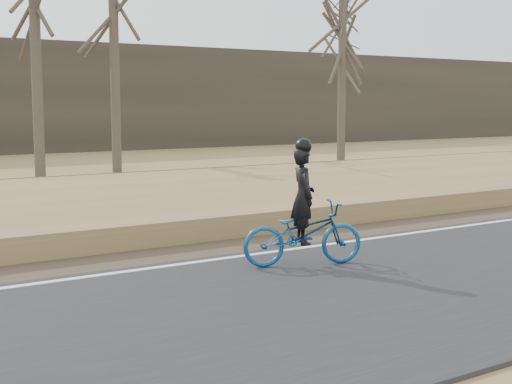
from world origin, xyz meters
TOP-DOWN VIEW (x-y plane):
  - ground at (0.00, 0.00)m, footprint 120.00×120.00m
  - road at (0.00, -2.50)m, footprint 120.00×6.00m
  - edge_line at (0.00, 0.20)m, footprint 120.00×0.12m
  - shoulder at (0.00, 1.20)m, footprint 120.00×1.60m
  - embankment at (0.00, 4.20)m, footprint 120.00×5.00m
  - ballast at (0.00, 8.00)m, footprint 120.00×3.00m
  - railroad at (0.00, 8.00)m, footprint 120.00×2.40m
  - cyclist at (-0.33, -0.89)m, footprint 2.07×1.29m
  - bare_tree_near_left at (-0.15, 14.47)m, footprint 0.36×0.36m
  - bare_tree_center at (3.21, 15.93)m, footprint 0.36×0.36m
  - bare_tree_right at (12.60, 13.87)m, footprint 0.36×0.36m
  - bare_tree_far_right at (17.11, 19.34)m, footprint 0.36×0.36m

SIDE VIEW (x-z plane):
  - ground at x=0.00m, z-range 0.00..0.00m
  - shoulder at x=0.00m, z-range 0.00..0.04m
  - road at x=0.00m, z-range 0.00..0.06m
  - edge_line at x=0.00m, z-range 0.06..0.07m
  - embankment at x=0.00m, z-range 0.00..0.44m
  - ballast at x=0.00m, z-range 0.00..0.45m
  - railroad at x=0.00m, z-range 0.38..0.67m
  - cyclist at x=-0.33m, z-range -0.32..1.72m
  - bare_tree_right at x=12.60m, z-range 0.00..7.61m
  - bare_tree_near_left at x=-0.15m, z-range 0.00..7.90m
  - bare_tree_center at x=3.21m, z-range 0.00..8.00m
  - bare_tree_far_right at x=17.11m, z-range 0.00..8.18m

